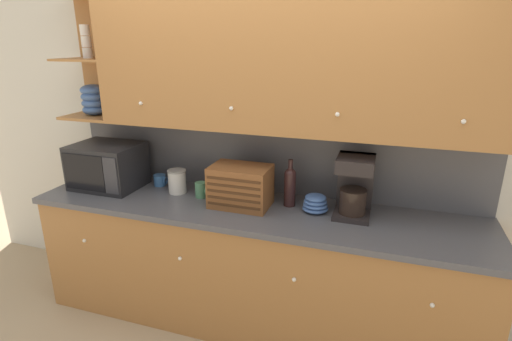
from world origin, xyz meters
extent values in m
plane|color=tan|center=(0.00, 0.00, 0.00)|extent=(24.00, 24.00, 0.00)
cube|color=beige|center=(0.00, 0.03, 1.30)|extent=(5.45, 0.06, 2.60)
cube|color=#A36B38|center=(0.00, -0.32, 0.43)|extent=(3.05, 0.65, 0.87)
cube|color=#4C4C51|center=(0.00, -0.34, 0.89)|extent=(3.07, 0.68, 0.04)
sphere|color=white|center=(-1.14, -0.66, 0.62)|extent=(0.03, 0.03, 0.03)
sphere|color=white|center=(-0.38, -0.66, 0.62)|extent=(0.03, 0.03, 0.03)
sphere|color=white|center=(0.38, -0.66, 0.62)|extent=(0.03, 0.03, 0.03)
sphere|color=white|center=(1.14, -0.66, 0.62)|extent=(0.03, 0.03, 0.03)
cube|color=#4C4C51|center=(0.00, -0.01, 1.16)|extent=(3.05, 0.01, 0.51)
cube|color=#A36B38|center=(0.21, -0.18, 1.86)|extent=(2.63, 0.36, 0.89)
cube|color=#A36B38|center=(-1.31, -0.01, 1.86)|extent=(0.42, 0.02, 0.89)
cube|color=#A36B38|center=(-1.31, -0.18, 1.42)|extent=(0.42, 0.36, 0.02)
cube|color=#A36B38|center=(-1.31, -0.18, 1.84)|extent=(0.42, 0.36, 0.02)
sphere|color=white|center=(-0.78, -0.36, 1.57)|extent=(0.03, 0.03, 0.03)
sphere|color=white|center=(-0.12, -0.36, 1.57)|extent=(0.03, 0.03, 0.03)
sphere|color=white|center=(0.54, -0.36, 1.57)|extent=(0.03, 0.03, 0.03)
sphere|color=white|center=(1.20, -0.36, 1.57)|extent=(0.03, 0.03, 0.03)
ellipsoid|color=#3D5B93|center=(-1.31, -0.18, 1.47)|extent=(0.18, 0.18, 0.08)
ellipsoid|color=#3D5B93|center=(-1.31, -0.18, 1.52)|extent=(0.18, 0.18, 0.08)
ellipsoid|color=#3D5B93|center=(-1.31, -0.18, 1.57)|extent=(0.18, 0.18, 0.08)
ellipsoid|color=#3D5B93|center=(-1.31, -0.18, 1.62)|extent=(0.18, 0.18, 0.08)
cylinder|color=silver|center=(-1.31, -0.18, 1.89)|extent=(0.07, 0.07, 0.08)
cylinder|color=silver|center=(-1.31, -0.18, 1.97)|extent=(0.07, 0.07, 0.07)
cylinder|color=silver|center=(-1.31, -0.18, 2.04)|extent=(0.07, 0.07, 0.08)
cube|color=black|center=(-1.16, -0.29, 1.07)|extent=(0.49, 0.39, 0.33)
cube|color=black|center=(-1.21, -0.49, 1.07)|extent=(0.34, 0.01, 0.27)
cube|color=#2D2D33|center=(-0.98, -0.49, 1.07)|extent=(0.11, 0.01, 0.27)
cylinder|color=#38669E|center=(-0.81, -0.16, 0.95)|extent=(0.09, 0.09, 0.09)
torus|color=#38669E|center=(-0.76, -0.16, 0.95)|extent=(0.01, 0.06, 0.06)
cylinder|color=silver|center=(-0.60, -0.25, 0.99)|extent=(0.13, 0.13, 0.16)
cylinder|color=gray|center=(-0.60, -0.25, 1.07)|extent=(0.14, 0.14, 0.01)
cylinder|color=#4C845B|center=(-0.40, -0.27, 0.96)|extent=(0.08, 0.08, 0.11)
torus|color=#4C845B|center=(-0.35, -0.27, 0.96)|extent=(0.01, 0.07, 0.07)
cube|color=brown|center=(-0.08, -0.32, 1.05)|extent=(0.40, 0.26, 0.28)
cube|color=#432713|center=(-0.08, -0.46, 0.96)|extent=(0.36, 0.01, 0.02)
cube|color=#432713|center=(-0.08, -0.46, 1.00)|extent=(0.36, 0.01, 0.02)
cube|color=#432713|center=(-0.08, -0.46, 1.05)|extent=(0.36, 0.01, 0.02)
cube|color=#432713|center=(-0.08, -0.46, 1.09)|extent=(0.36, 0.01, 0.02)
cube|color=#432713|center=(-0.08, -0.46, 1.13)|extent=(0.36, 0.01, 0.02)
cylinder|color=black|center=(0.24, -0.22, 1.02)|extent=(0.08, 0.08, 0.23)
sphere|color=black|center=(0.24, -0.22, 1.13)|extent=(0.08, 0.08, 0.08)
cylinder|color=black|center=(0.24, -0.22, 1.19)|extent=(0.03, 0.03, 0.08)
ellipsoid|color=#3D5B93|center=(0.42, -0.26, 0.93)|extent=(0.17, 0.17, 0.04)
ellipsoid|color=#3D5B93|center=(0.42, -0.26, 0.95)|extent=(0.16, 0.16, 0.04)
ellipsoid|color=#3D5B93|center=(0.42, -0.26, 0.98)|extent=(0.15, 0.15, 0.04)
ellipsoid|color=#3D5B93|center=(0.42, -0.26, 1.00)|extent=(0.14, 0.14, 0.04)
cube|color=black|center=(0.66, -0.26, 0.92)|extent=(0.23, 0.26, 0.03)
cylinder|color=black|center=(0.66, -0.28, 1.02)|extent=(0.17, 0.17, 0.16)
cube|color=black|center=(0.66, -0.16, 1.10)|extent=(0.23, 0.06, 0.39)
cube|color=black|center=(0.66, -0.26, 1.26)|extent=(0.23, 0.26, 0.09)
camera|label=1|loc=(0.81, -2.67, 1.99)|focal=28.00mm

